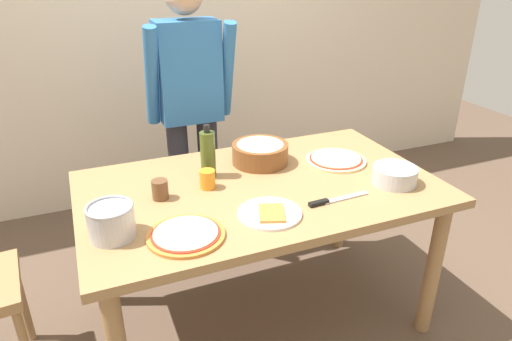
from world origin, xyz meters
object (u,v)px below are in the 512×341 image
(pizza_raw_on_board, at_px, (336,160))
(mixing_bowl_steel, at_px, (395,175))
(plate_with_slice, at_px, (270,213))
(steel_pot, at_px, (111,221))
(person_cook, at_px, (190,104))
(dining_table, at_px, (260,202))
(popcorn_bowl, at_px, (260,151))
(cup_orange, at_px, (207,179))
(pizza_cooked_on_tray, at_px, (186,235))
(olive_oil_bottle, at_px, (208,154))
(chef_knife, at_px, (331,200))
(cup_small_brown, at_px, (160,190))

(pizza_raw_on_board, distance_m, mixing_bowl_steel, 0.33)
(plate_with_slice, distance_m, steel_pot, 0.61)
(steel_pot, bearing_deg, person_cook, 59.43)
(dining_table, xyz_separation_m, popcorn_bowl, (0.10, 0.23, 0.15))
(person_cook, distance_m, popcorn_bowl, 0.58)
(steel_pot, height_order, cup_orange, steel_pot)
(pizza_raw_on_board, distance_m, steel_pot, 1.16)
(plate_with_slice, bearing_deg, steel_pot, 172.43)
(pizza_cooked_on_tray, xyz_separation_m, olive_oil_bottle, (0.23, 0.46, 0.10))
(dining_table, relative_size, mixing_bowl_steel, 8.00)
(popcorn_bowl, xyz_separation_m, olive_oil_bottle, (-0.29, -0.06, 0.05))
(pizza_raw_on_board, bearing_deg, cup_orange, -177.23)
(mixing_bowl_steel, xyz_separation_m, steel_pot, (-1.24, 0.03, 0.03))
(steel_pot, bearing_deg, chef_knife, -5.11)
(dining_table, height_order, pizza_raw_on_board, pizza_raw_on_board)
(pizza_cooked_on_tray, xyz_separation_m, popcorn_bowl, (0.52, 0.52, 0.05))
(dining_table, distance_m, olive_oil_bottle, 0.33)
(person_cook, distance_m, plate_with_slice, 1.03)
(person_cook, height_order, cup_small_brown, person_cook)
(mixing_bowl_steel, relative_size, chef_knife, 0.69)
(pizza_cooked_on_tray, bearing_deg, mixing_bowl_steel, 4.08)
(olive_oil_bottle, bearing_deg, mixing_bowl_steel, -27.18)
(dining_table, bearing_deg, olive_oil_bottle, 137.42)
(person_cook, height_order, pizza_raw_on_board, person_cook)
(cup_small_brown, bearing_deg, pizza_raw_on_board, 3.34)
(mixing_bowl_steel, bearing_deg, olive_oil_bottle, 152.82)
(plate_with_slice, relative_size, cup_orange, 3.06)
(pizza_cooked_on_tray, height_order, plate_with_slice, plate_with_slice)
(dining_table, relative_size, popcorn_bowl, 5.71)
(dining_table, bearing_deg, cup_small_brown, 174.43)
(dining_table, distance_m, mixing_bowl_steel, 0.62)
(mixing_bowl_steel, bearing_deg, pizza_raw_on_board, 110.27)
(cup_orange, xyz_separation_m, chef_knife, (0.44, -0.32, -0.04))
(dining_table, xyz_separation_m, steel_pot, (-0.67, -0.18, 0.16))
(steel_pot, xyz_separation_m, cup_small_brown, (0.22, 0.23, -0.02))
(cup_small_brown, distance_m, chef_knife, 0.73)
(person_cook, xyz_separation_m, olive_oil_bottle, (-0.08, -0.58, -0.07))
(dining_table, bearing_deg, plate_with_slice, -104.53)
(pizza_raw_on_board, bearing_deg, chef_knife, -123.84)
(cup_small_brown, bearing_deg, chef_knife, -24.77)
(steel_pot, distance_m, cup_orange, 0.50)
(chef_knife, bearing_deg, steel_pot, 174.89)
(olive_oil_bottle, relative_size, cup_small_brown, 3.01)
(olive_oil_bottle, distance_m, cup_small_brown, 0.29)
(chef_knife, bearing_deg, dining_table, 129.62)
(cup_orange, bearing_deg, cup_small_brown, -174.85)
(dining_table, relative_size, steel_pot, 9.22)
(dining_table, xyz_separation_m, pizza_cooked_on_tray, (-0.42, -0.29, 0.10))
(olive_oil_bottle, relative_size, cup_orange, 3.01)
(mixing_bowl_steel, distance_m, cup_orange, 0.85)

